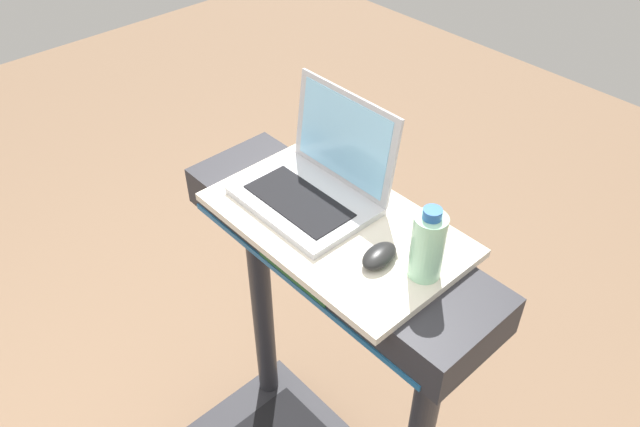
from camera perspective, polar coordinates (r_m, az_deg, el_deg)
desk_board at (r=1.52m, az=1.39°, el=-0.92°), size 0.63×0.38×0.02m
laptop at (r=1.55m, az=-0.28°, el=3.08°), size 0.33×0.27×0.26m
computer_mouse at (r=1.40m, az=5.42°, el=-3.85°), size 0.07×0.11×0.03m
water_bottle at (r=1.34m, az=9.78°, el=-2.87°), size 0.07×0.07×0.18m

